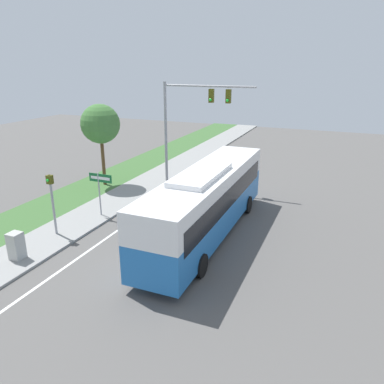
{
  "coord_description": "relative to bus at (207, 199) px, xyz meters",
  "views": [
    {
      "loc": [
        7.12,
        -12.66,
        8.49
      ],
      "look_at": [
        -0.25,
        5.05,
        1.88
      ],
      "focal_mm": 35.0,
      "sensor_mm": 36.0,
      "label": 1
    }
  ],
  "objects": [
    {
      "name": "ground_plane",
      "position": [
        -1.02,
        -4.04,
        -2.01
      ],
      "size": [
        80.0,
        80.0,
        0.0
      ],
      "primitive_type": "plane",
      "color": "#565451"
    },
    {
      "name": "sidewalk",
      "position": [
        -7.22,
        -4.04,
        -1.95
      ],
      "size": [
        2.8,
        80.0,
        0.12
      ],
      "color": "gray",
      "rests_on": "ground_plane"
    },
    {
      "name": "lane_divider_near",
      "position": [
        -4.62,
        -4.04,
        -2.0
      ],
      "size": [
        0.14,
        30.0,
        0.01
      ],
      "color": "silver",
      "rests_on": "ground_plane"
    },
    {
      "name": "bus",
      "position": [
        0.0,
        0.0,
        0.0
      ],
      "size": [
        2.61,
        12.44,
        3.66
      ],
      "color": "#236BB7",
      "rests_on": "ground_plane"
    },
    {
      "name": "signal_gantry",
      "position": [
        -4.18,
        7.58,
        3.19
      ],
      "size": [
        6.61,
        0.41,
        7.31
      ],
      "color": "#939399",
      "rests_on": "ground_plane"
    },
    {
      "name": "pedestrian_signal",
      "position": [
        -7.2,
        -3.08,
        0.2
      ],
      "size": [
        0.28,
        0.34,
        3.27
      ],
      "color": "#939399",
      "rests_on": "ground_plane"
    },
    {
      "name": "street_sign",
      "position": [
        -6.49,
        -0.05,
        -0.08
      ],
      "size": [
        1.5,
        0.08,
        2.66
      ],
      "color": "#939399",
      "rests_on": "ground_plane"
    },
    {
      "name": "utility_cabinet",
      "position": [
        -6.97,
        -5.83,
        -1.26
      ],
      "size": [
        0.57,
        0.57,
        1.26
      ],
      "color": "#A8A8A3",
      "rests_on": "sidewalk"
    },
    {
      "name": "roadside_tree",
      "position": [
        -9.83,
        4.97,
        2.48
      ],
      "size": [
        2.73,
        2.73,
        5.78
      ],
      "color": "brown",
      "rests_on": "grass_verge"
    }
  ]
}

